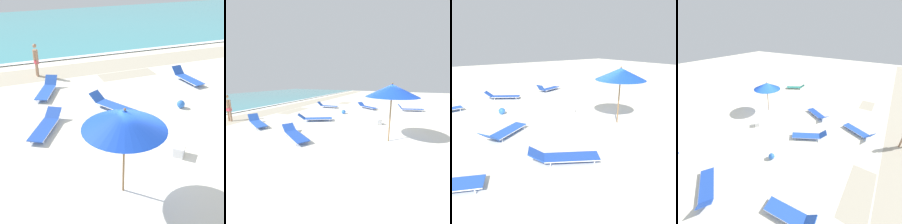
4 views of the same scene
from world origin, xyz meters
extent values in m
cube|color=silver|center=(0.00, 0.00, -0.08)|extent=(60.00, 60.00, 0.16)
cylinder|color=olive|center=(-1.07, -0.92, 1.13)|extent=(0.06, 0.06, 2.27)
cone|color=blue|center=(-1.07, -0.92, 2.27)|extent=(2.22, 2.22, 0.52)
cylinder|color=#13359C|center=(-1.07, -0.92, 2.02)|extent=(2.15, 2.15, 0.01)
sphere|color=olive|center=(-1.07, -0.92, 2.56)|extent=(0.07, 0.07, 0.07)
cube|color=blue|center=(6.24, 1.62, 0.17)|extent=(1.46, 1.82, 0.03)
cylinder|color=silver|center=(5.98, 1.79, 0.17)|extent=(0.98, 1.51, 0.03)
cylinder|color=silver|center=(6.49, 1.46, 0.17)|extent=(0.98, 1.51, 0.03)
cube|color=blue|center=(6.83, 2.55, 0.34)|extent=(0.73, 0.69, 0.36)
cylinder|color=silver|center=(5.65, 1.18, 0.08)|extent=(0.03, 0.03, 0.16)
cylinder|color=silver|center=(6.08, 0.90, 0.08)|extent=(0.03, 0.03, 0.16)
cylinder|color=silver|center=(6.39, 2.34, 0.08)|extent=(0.03, 0.03, 0.16)
cylinder|color=silver|center=(6.82, 2.07, 0.08)|extent=(0.03, 0.03, 0.16)
cube|color=blue|center=(0.57, 3.74, 0.17)|extent=(1.41, 1.86, 0.03)
cylinder|color=silver|center=(0.31, 3.59, 0.17)|extent=(0.92, 1.58, 0.03)
cylinder|color=silver|center=(0.83, 3.89, 0.17)|extent=(0.92, 1.58, 0.03)
cube|color=blue|center=(0.02, 4.71, 0.34)|extent=(0.72, 0.68, 0.36)
cylinder|color=silver|center=(0.70, 3.00, 0.08)|extent=(0.03, 0.03, 0.16)
cylinder|color=silver|center=(1.14, 3.25, 0.08)|extent=(0.03, 0.03, 0.16)
cylinder|color=silver|center=(0.00, 4.22, 0.08)|extent=(0.03, 0.03, 0.16)
cylinder|color=silver|center=(0.44, 4.47, 0.08)|extent=(0.03, 0.03, 0.16)
cylinder|color=silver|center=(-2.47, 5.85, 0.08)|extent=(0.03, 0.03, 0.16)
cylinder|color=silver|center=(-2.01, 5.63, 0.08)|extent=(0.03, 0.03, 0.16)
cube|color=blue|center=(-2.64, 2.96, 0.17)|extent=(1.40, 1.78, 0.03)
cylinder|color=silver|center=(-2.90, 3.12, 0.17)|extent=(0.91, 1.49, 0.03)
cylinder|color=silver|center=(-2.38, 2.81, 0.17)|extent=(0.91, 1.49, 0.03)
cube|color=blue|center=(-2.08, 3.91, 0.31)|extent=(0.75, 0.72, 0.30)
cylinder|color=silver|center=(-3.20, 2.52, 0.08)|extent=(0.03, 0.03, 0.16)
cylinder|color=silver|center=(-2.76, 2.26, 0.08)|extent=(0.03, 0.03, 0.16)
cylinder|color=silver|center=(-2.51, 3.67, 0.08)|extent=(0.03, 0.03, 0.16)
cylinder|color=silver|center=(-2.08, 3.41, 0.08)|extent=(0.03, 0.03, 0.16)
cube|color=blue|center=(6.76, -2.16, 0.17)|extent=(1.15, 1.94, 0.03)
cylinder|color=silver|center=(6.48, -2.26, 0.17)|extent=(0.61, 1.76, 0.03)
cylinder|color=silver|center=(7.05, -2.07, 0.17)|extent=(0.61, 1.76, 0.03)
cube|color=blue|center=(6.42, -1.13, 0.39)|extent=(0.66, 0.52, 0.45)
cylinder|color=silver|center=(6.75, -2.93, 0.08)|extent=(0.03, 0.03, 0.16)
cylinder|color=silver|center=(7.23, -2.77, 0.08)|extent=(0.03, 0.03, 0.16)
cylinder|color=silver|center=(6.29, -1.56, 0.08)|extent=(0.03, 0.03, 0.16)
cylinder|color=silver|center=(6.78, -1.40, 0.08)|extent=(0.03, 0.03, 0.16)
cylinder|color=silver|center=(5.06, 4.67, 0.08)|extent=(0.03, 0.03, 0.16)
cylinder|color=silver|center=(5.57, 4.73, 0.08)|extent=(0.03, 0.03, 0.16)
sphere|color=blue|center=(3.26, 3.02, 0.17)|extent=(0.34, 0.34, 0.34)
cube|color=white|center=(1.31, 0.00, 0.16)|extent=(0.58, 0.58, 0.32)
cube|color=white|center=(1.31, 0.00, 0.35)|extent=(0.60, 0.61, 0.05)
camera|label=1|loc=(-3.80, -7.19, 6.02)|focal=50.00mm
camera|label=2|loc=(-7.78, -1.44, 2.70)|focal=24.00mm
camera|label=3|loc=(-7.43, 6.69, 3.59)|focal=35.00mm
camera|label=4|loc=(7.78, 7.26, 6.43)|focal=24.00mm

